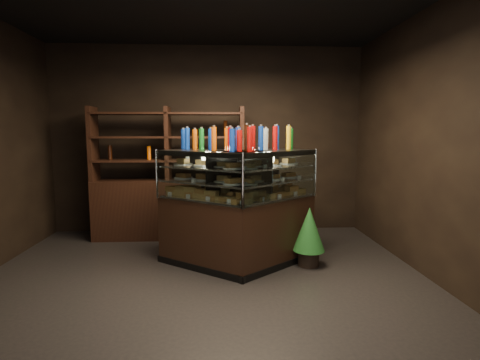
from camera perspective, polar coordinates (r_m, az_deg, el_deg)
The scene contains 7 objects.
ground at distance 4.00m, azimuth -5.69°, elevation -16.63°, with size 5.00×5.00×0.00m, color black.
room_shell at distance 3.68m, azimuth -6.08°, elevation 12.25°, with size 5.02×5.02×3.01m.
display_case at distance 4.63m, azimuth -0.27°, elevation -7.07°, with size 2.02×1.33×1.42m.
food_display at distance 4.51m, azimuth -0.26°, elevation 0.02°, with size 1.67×0.88×0.44m.
bottles_top at distance 4.49m, azimuth -0.28°, elevation 6.35°, with size 1.49×0.73×0.30m.
potted_conifer at distance 4.64m, azimuth 10.50°, elevation -7.23°, with size 0.38×0.38×0.82m.
back_shelving at distance 5.85m, azimuth -10.71°, elevation -2.85°, with size 2.28×0.43×2.00m.
Camera 1 is at (0.17, -3.66, 1.61)m, focal length 28.00 mm.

